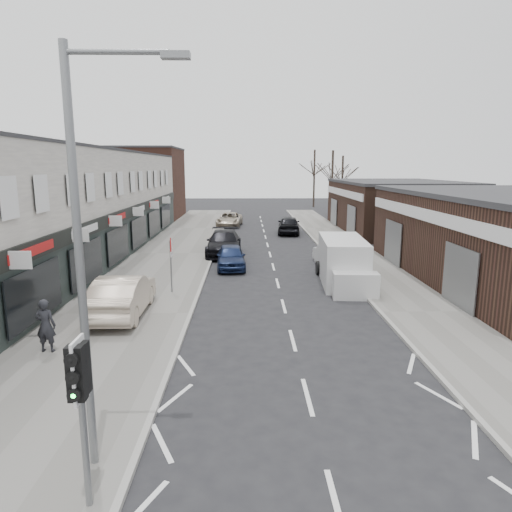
{
  "coord_description": "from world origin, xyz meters",
  "views": [
    {
      "loc": [
        -1.59,
        -9.14,
        6.0
      ],
      "look_at": [
        -1.25,
        8.19,
        2.6
      ],
      "focal_mm": 32.0,
      "sensor_mm": 36.0,
      "label": 1
    }
  ],
  "objects_px": {
    "parked_car_left_b": "(224,243)",
    "parked_car_left_c": "(229,220)",
    "traffic_light": "(80,385)",
    "white_van": "(343,263)",
    "parked_car_right_a": "(331,255)",
    "sedan_on_pavement": "(123,295)",
    "parked_car_left_a": "(231,257)",
    "warning_sign": "(171,249)",
    "pedestrian": "(46,326)",
    "parked_car_right_b": "(289,225)",
    "street_lamp": "(88,243)"
  },
  "relations": [
    {
      "from": "parked_car_left_b",
      "to": "sedan_on_pavement",
      "type": "bearing_deg",
      "value": -104.28
    },
    {
      "from": "pedestrian",
      "to": "parked_car_left_c",
      "type": "distance_m",
      "value": 32.78
    },
    {
      "from": "warning_sign",
      "to": "parked_car_left_b",
      "type": "distance_m",
      "value": 10.3
    },
    {
      "from": "street_lamp",
      "to": "sedan_on_pavement",
      "type": "height_order",
      "value": "street_lamp"
    },
    {
      "from": "parked_car_left_c",
      "to": "sedan_on_pavement",
      "type": "bearing_deg",
      "value": -91.8
    },
    {
      "from": "pedestrian",
      "to": "parked_car_right_a",
      "type": "relative_size",
      "value": 0.41
    },
    {
      "from": "warning_sign",
      "to": "parked_car_left_b",
      "type": "height_order",
      "value": "warning_sign"
    },
    {
      "from": "traffic_light",
      "to": "parked_car_left_c",
      "type": "relative_size",
      "value": 0.61
    },
    {
      "from": "white_van",
      "to": "warning_sign",
      "type": "bearing_deg",
      "value": -163.22
    },
    {
      "from": "street_lamp",
      "to": "parked_car_left_b",
      "type": "distance_m",
      "value": 23.16
    },
    {
      "from": "white_van",
      "to": "parked_car_right_a",
      "type": "distance_m",
      "value": 4.08
    },
    {
      "from": "sedan_on_pavement",
      "to": "parked_car_left_c",
      "type": "xyz_separation_m",
      "value": [
        3.19,
        28.72,
        -0.24
      ]
    },
    {
      "from": "sedan_on_pavement",
      "to": "parked_car_right_a",
      "type": "relative_size",
      "value": 1.16
    },
    {
      "from": "sedan_on_pavement",
      "to": "parked_car_left_b",
      "type": "distance_m",
      "value": 13.82
    },
    {
      "from": "warning_sign",
      "to": "parked_car_left_a",
      "type": "height_order",
      "value": "warning_sign"
    },
    {
      "from": "parked_car_left_b",
      "to": "parked_car_left_c",
      "type": "height_order",
      "value": "parked_car_left_b"
    },
    {
      "from": "warning_sign",
      "to": "pedestrian",
      "type": "height_order",
      "value": "warning_sign"
    },
    {
      "from": "traffic_light",
      "to": "street_lamp",
      "type": "relative_size",
      "value": 0.39
    },
    {
      "from": "parked_car_left_c",
      "to": "parked_car_left_a",
      "type": "bearing_deg",
      "value": -83.03
    },
    {
      "from": "street_lamp",
      "to": "parked_car_left_a",
      "type": "distance_m",
      "value": 18.99
    },
    {
      "from": "traffic_light",
      "to": "parked_car_left_b",
      "type": "distance_m",
      "value": 24.11
    },
    {
      "from": "white_van",
      "to": "parked_car_left_a",
      "type": "relative_size",
      "value": 1.49
    },
    {
      "from": "parked_car_right_a",
      "to": "parked_car_right_b",
      "type": "distance_m",
      "value": 14.09
    },
    {
      "from": "white_van",
      "to": "parked_car_right_b",
      "type": "bearing_deg",
      "value": 98.09
    },
    {
      "from": "street_lamp",
      "to": "parked_car_right_a",
      "type": "distance_m",
      "value": 20.77
    },
    {
      "from": "sedan_on_pavement",
      "to": "parked_car_right_b",
      "type": "xyz_separation_m",
      "value": [
        8.79,
        23.36,
        -0.13
      ]
    },
    {
      "from": "street_lamp",
      "to": "parked_car_left_c",
      "type": "xyz_separation_m",
      "value": [
        1.13,
        38.14,
        -3.92
      ]
    },
    {
      "from": "parked_car_left_b",
      "to": "warning_sign",
      "type": "bearing_deg",
      "value": -101.14
    },
    {
      "from": "pedestrian",
      "to": "parked_car_left_a",
      "type": "bearing_deg",
      "value": -109.86
    },
    {
      "from": "street_lamp",
      "to": "parked_car_right_a",
      "type": "relative_size",
      "value": 1.85
    },
    {
      "from": "parked_car_left_b",
      "to": "parked_car_left_a",
      "type": "bearing_deg",
      "value": -81.78
    },
    {
      "from": "traffic_light",
      "to": "warning_sign",
      "type": "bearing_deg",
      "value": 93.1
    },
    {
      "from": "traffic_light",
      "to": "parked_car_right_b",
      "type": "height_order",
      "value": "traffic_light"
    },
    {
      "from": "parked_car_left_b",
      "to": "parked_car_left_c",
      "type": "relative_size",
      "value": 1.12
    },
    {
      "from": "parked_car_right_b",
      "to": "pedestrian",
      "type": "bearing_deg",
      "value": 74.29
    },
    {
      "from": "parked_car_left_b",
      "to": "parked_car_right_b",
      "type": "relative_size",
      "value": 1.18
    },
    {
      "from": "parked_car_left_c",
      "to": "parked_car_right_b",
      "type": "relative_size",
      "value": 1.05
    },
    {
      "from": "traffic_light",
      "to": "parked_car_left_c",
      "type": "bearing_deg",
      "value": 88.54
    },
    {
      "from": "white_van",
      "to": "pedestrian",
      "type": "xyz_separation_m",
      "value": [
        -11.46,
        -9.0,
        -0.11
      ]
    },
    {
      "from": "white_van",
      "to": "parked_car_right_a",
      "type": "height_order",
      "value": "white_van"
    },
    {
      "from": "traffic_light",
      "to": "parked_car_left_a",
      "type": "xyz_separation_m",
      "value": [
        1.83,
        19.7,
        -1.71
      ]
    },
    {
      "from": "parked_car_left_a",
      "to": "warning_sign",
      "type": "bearing_deg",
      "value": -117.67
    },
    {
      "from": "warning_sign",
      "to": "traffic_light",
      "type": "bearing_deg",
      "value": -86.9
    },
    {
      "from": "warning_sign",
      "to": "parked_car_right_b",
      "type": "relative_size",
      "value": 0.56
    },
    {
      "from": "parked_car_left_c",
      "to": "parked_car_right_a",
      "type": "distance_m",
      "value": 20.58
    },
    {
      "from": "pedestrian",
      "to": "parked_car_left_a",
      "type": "xyz_separation_m",
      "value": [
        5.5,
        12.79,
        -0.29
      ]
    },
    {
      "from": "white_van",
      "to": "parked_car_left_a",
      "type": "height_order",
      "value": "white_van"
    },
    {
      "from": "traffic_light",
      "to": "street_lamp",
      "type": "height_order",
      "value": "street_lamp"
    },
    {
      "from": "white_van",
      "to": "parked_car_left_a",
      "type": "bearing_deg",
      "value": 151.91
    },
    {
      "from": "traffic_light",
      "to": "parked_car_right_a",
      "type": "relative_size",
      "value": 0.72
    }
  ]
}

